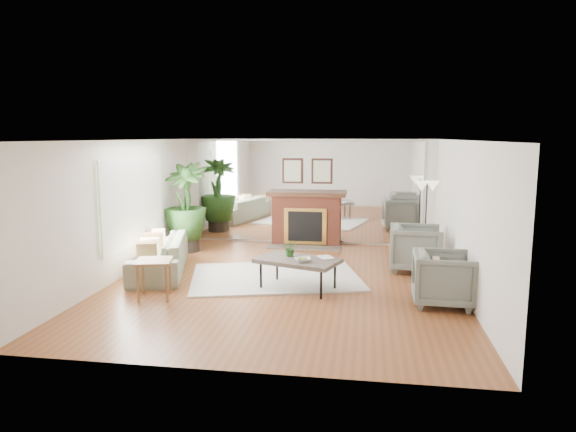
% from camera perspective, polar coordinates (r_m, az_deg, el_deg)
% --- Properties ---
extents(ground, '(7.00, 7.00, 0.00)m').
position_cam_1_polar(ground, '(9.15, -0.41, -7.43)').
color(ground, brown).
rests_on(ground, ground).
extents(wall_left, '(0.02, 7.00, 2.50)m').
position_cam_1_polar(wall_left, '(9.80, -17.94, 0.71)').
color(wall_left, silver).
rests_on(wall_left, ground).
extents(wall_right, '(0.02, 7.00, 2.50)m').
position_cam_1_polar(wall_right, '(8.91, 18.93, -0.12)').
color(wall_right, silver).
rests_on(wall_right, ground).
extents(wall_back, '(6.00, 0.02, 2.50)m').
position_cam_1_polar(wall_back, '(12.31, 2.17, 2.72)').
color(wall_back, silver).
rests_on(wall_back, ground).
extents(mirror_panel, '(5.40, 0.04, 2.40)m').
position_cam_1_polar(mirror_panel, '(12.29, 2.16, 2.71)').
color(mirror_panel, silver).
rests_on(mirror_panel, wall_back).
extents(window_panel, '(0.04, 2.40, 1.50)m').
position_cam_1_polar(window_panel, '(10.13, -16.81, 1.59)').
color(window_panel, '#B2E09E').
rests_on(window_panel, wall_left).
extents(fireplace, '(1.85, 0.83, 2.05)m').
position_cam_1_polar(fireplace, '(12.16, 2.03, -0.17)').
color(fireplace, brown).
rests_on(fireplace, ground).
extents(area_rug, '(3.47, 2.86, 0.03)m').
position_cam_1_polar(area_rug, '(9.47, -1.41, -6.76)').
color(area_rug, silver).
rests_on(area_rug, ground).
extents(coffee_table, '(1.52, 1.18, 0.54)m').
position_cam_1_polar(coffee_table, '(8.63, 1.10, -5.06)').
color(coffee_table, '#5F564B').
rests_on(coffee_table, ground).
extents(sofa, '(1.50, 2.48, 0.68)m').
position_cam_1_polar(sofa, '(10.02, -14.13, -4.26)').
color(sofa, gray).
rests_on(sofa, ground).
extents(armchair_back, '(1.01, 0.99, 0.88)m').
position_cam_1_polar(armchair_back, '(10.16, 14.00, -3.48)').
color(armchair_back, slate).
rests_on(armchair_back, ground).
extents(armchair_front, '(0.94, 0.91, 0.83)m').
position_cam_1_polar(armchair_front, '(8.24, 16.92, -6.66)').
color(armchair_front, slate).
rests_on(armchair_front, ground).
extents(side_table, '(0.66, 0.66, 0.63)m').
position_cam_1_polar(side_table, '(8.46, -14.65, -5.40)').
color(side_table, brown).
rests_on(side_table, ground).
extents(potted_ficus, '(1.06, 1.06, 1.99)m').
position_cam_1_polar(potted_ficus, '(11.65, -11.31, 1.28)').
color(potted_ficus, black).
rests_on(potted_ficus, ground).
extents(floor_lamp, '(0.52, 0.29, 1.60)m').
position_cam_1_polar(floor_lamp, '(11.56, 15.18, 2.60)').
color(floor_lamp, black).
rests_on(floor_lamp, ground).
extents(tabletop_plant, '(0.31, 0.29, 0.28)m').
position_cam_1_polar(tabletop_plant, '(8.77, 0.26, -3.57)').
color(tabletop_plant, '#2E5620').
rests_on(tabletop_plant, coffee_table).
extents(fruit_bowl, '(0.32, 0.32, 0.07)m').
position_cam_1_polar(fruit_bowl, '(8.42, 1.64, -4.88)').
color(fruit_bowl, brown).
rests_on(fruit_bowl, coffee_table).
extents(book, '(0.32, 0.35, 0.02)m').
position_cam_1_polar(book, '(8.64, 3.57, -4.67)').
color(book, brown).
rests_on(book, coffee_table).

